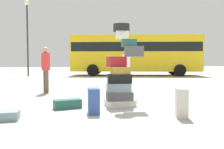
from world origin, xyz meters
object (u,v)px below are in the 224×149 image
object	(u,v)px
suitcase_tower	(121,75)
parked_bus	(135,53)
suitcase_slate_behind_tower	(1,116)
suitcase_teal_left_side	(68,104)
suitcase_cream_foreground_far	(182,103)
suitcase_navy_foreground_near	(94,101)
person_tourist_with_camera	(126,66)
lamp_post	(27,26)
person_bearded_onlooker	(46,65)

from	to	relation	value
suitcase_tower	parked_bus	world-z (taller)	parked_bus
suitcase_slate_behind_tower	suitcase_teal_left_side	size ratio (longest dim) A/B	1.01
suitcase_tower	suitcase_teal_left_side	xyz separation A→B (m)	(-1.33, 0.01, -0.69)
suitcase_cream_foreground_far	suitcase_navy_foreground_near	distance (m)	1.85
person_tourist_with_camera	lamp_post	world-z (taller)	lamp_post
suitcase_cream_foreground_far	person_tourist_with_camera	size ratio (longest dim) A/B	0.37
suitcase_tower	suitcase_slate_behind_tower	xyz separation A→B (m)	(-2.62, -0.91, -0.72)
person_tourist_with_camera	parked_bus	bearing A→B (deg)	-169.33
suitcase_tower	suitcase_teal_left_side	bearing A→B (deg)	179.61
suitcase_slate_behind_tower	person_tourist_with_camera	bearing A→B (deg)	48.50
suitcase_teal_left_side	suitcase_navy_foreground_near	distance (m)	0.90
suitcase_cream_foreground_far	parked_bus	distance (m)	14.58
suitcase_slate_behind_tower	person_tourist_with_camera	xyz separation A→B (m)	(3.65, 4.19, 0.88)
suitcase_navy_foreground_near	person_tourist_with_camera	world-z (taller)	person_tourist_with_camera
suitcase_navy_foreground_near	person_bearded_onlooker	xyz separation A→B (m)	(-1.24, 3.75, 0.71)
suitcase_cream_foreground_far	person_bearded_onlooker	distance (m)	5.42
suitcase_tower	parked_bus	bearing A→B (deg)	71.09
suitcase_slate_behind_tower	suitcase_teal_left_side	distance (m)	1.58
person_tourist_with_camera	parked_bus	xyz separation A→B (m)	(3.30, 9.37, 0.86)
parked_bus	suitcase_slate_behind_tower	bearing A→B (deg)	-102.62
suitcase_navy_foreground_near	person_tourist_with_camera	xyz separation A→B (m)	(1.82, 3.96, 0.70)
suitcase_tower	person_tourist_with_camera	distance (m)	3.44
suitcase_slate_behind_tower	suitcase_navy_foreground_near	size ratio (longest dim) A/B	1.18
parked_bus	person_bearded_onlooker	bearing A→B (deg)	-109.06
suitcase_navy_foreground_near	lamp_post	bearing A→B (deg)	105.08
suitcase_teal_left_side	suitcase_tower	bearing A→B (deg)	-13.12
parked_bus	lamp_post	world-z (taller)	lamp_post
lamp_post	person_tourist_with_camera	bearing A→B (deg)	-63.25
person_bearded_onlooker	person_tourist_with_camera	distance (m)	3.07
person_bearded_onlooker	parked_bus	bearing A→B (deg)	125.42
suitcase_slate_behind_tower	suitcase_navy_foreground_near	distance (m)	1.86
suitcase_cream_foreground_far	parked_bus	world-z (taller)	parked_bus
suitcase_tower	suitcase_cream_foreground_far	distance (m)	1.77
suitcase_navy_foreground_near	person_bearded_onlooker	size ratio (longest dim) A/B	0.33
suitcase_tower	parked_bus	distance (m)	13.41
suitcase_slate_behind_tower	parked_bus	distance (m)	15.34
suitcase_teal_left_side	person_bearded_onlooker	distance (m)	3.26
person_tourist_with_camera	suitcase_navy_foreground_near	bearing A→B (deg)	5.40
suitcase_teal_left_side	parked_bus	world-z (taller)	parked_bus
suitcase_teal_left_side	person_tourist_with_camera	xyz separation A→B (m)	(2.37, 3.27, 0.86)
parked_bus	suitcase_tower	bearing A→B (deg)	-94.39
person_tourist_with_camera	suitcase_tower	bearing A→B (deg)	12.58
person_bearded_onlooker	person_tourist_with_camera	world-z (taller)	person_bearded_onlooker
suitcase_tower	person_tourist_with_camera	bearing A→B (deg)	72.51
person_tourist_with_camera	parked_bus	size ratio (longest dim) A/B	0.16
suitcase_teal_left_side	person_tourist_with_camera	bearing A→B (deg)	41.39
suitcase_slate_behind_tower	suitcase_navy_foreground_near	world-z (taller)	suitcase_navy_foreground_near
suitcase_navy_foreground_near	parked_bus	world-z (taller)	parked_bus
suitcase_navy_foreground_near	lamp_post	distance (m)	14.67
suitcase_slate_behind_tower	lamp_post	xyz separation A→B (m)	(-1.35, 14.12, 3.66)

